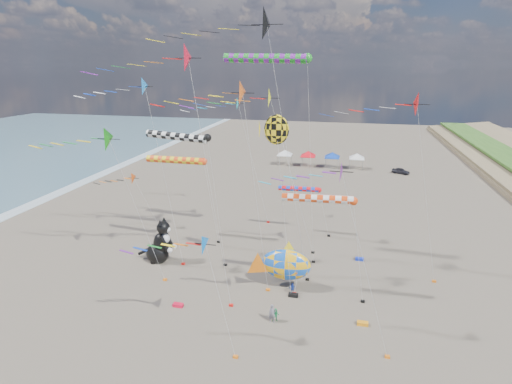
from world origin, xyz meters
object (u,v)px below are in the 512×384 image
object	(u,v)px
child_blue	(292,289)
child_green	(276,315)
fish_inflatable	(285,264)
person_adult	(272,314)
parked_car	(401,171)
cat_inflatable	(159,240)

from	to	relation	value
child_blue	child_green	bearing A→B (deg)	-127.60
fish_inflatable	child_blue	world-z (taller)	fish_inflatable
person_adult	parked_car	bearing A→B (deg)	63.49
person_adult	child_blue	xyz separation A→B (m)	(1.04, 4.68, -0.26)
person_adult	child_green	size ratio (longest dim) A/B	1.38
cat_inflatable	child_green	xyz separation A→B (m)	(14.25, -7.70, -1.98)
fish_inflatable	child_green	distance (m)	5.77
person_adult	child_green	bearing A→B (deg)	26.43
cat_inflatable	fish_inflatable	world-z (taller)	cat_inflatable
fish_inflatable	parked_car	distance (m)	49.67
person_adult	cat_inflatable	bearing A→B (deg)	140.79
fish_inflatable	cat_inflatable	bearing A→B (deg)	170.91
child_blue	fish_inflatable	bearing A→B (deg)	103.76
child_blue	parked_car	bearing A→B (deg)	44.98
parked_car	fish_inflatable	bearing A→B (deg)	-172.82
child_blue	parked_car	world-z (taller)	parked_car
child_green	fish_inflatable	bearing A→B (deg)	82.24
child_blue	cat_inflatable	bearing A→B (deg)	140.06
cat_inflatable	parked_car	xyz separation A→B (m)	(29.88, 44.81, -2.00)
cat_inflatable	child_green	bearing A→B (deg)	-24.89
fish_inflatable	person_adult	bearing A→B (deg)	-91.97
cat_inflatable	person_adult	size ratio (longest dim) A/B	3.09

